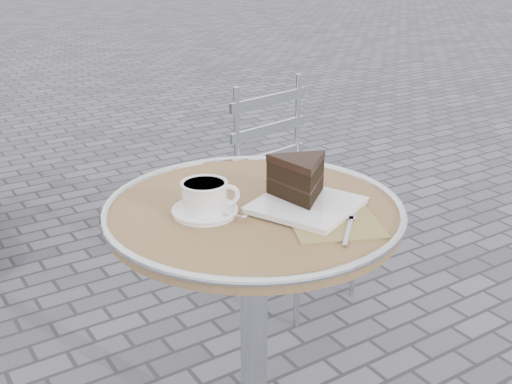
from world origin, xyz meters
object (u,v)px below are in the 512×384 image
cafe_table (254,268)px  cappuccino_set (206,200)px  cake_plate_set (303,184)px  bistro_chair (281,166)px

cafe_table → cappuccino_set: bearing=165.7°
cafe_table → cappuccino_set: 0.23m
cafe_table → cake_plate_set: bearing=-27.4°
cafe_table → bistro_chair: 0.89m
cake_plate_set → bistro_chair: size_ratio=0.44×
cake_plate_set → bistro_chair: 0.91m
cafe_table → cake_plate_set: 0.25m
cappuccino_set → bistro_chair: 0.97m
cappuccino_set → cake_plate_set: bearing=2.6°
bistro_chair → cafe_table: bearing=-139.3°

